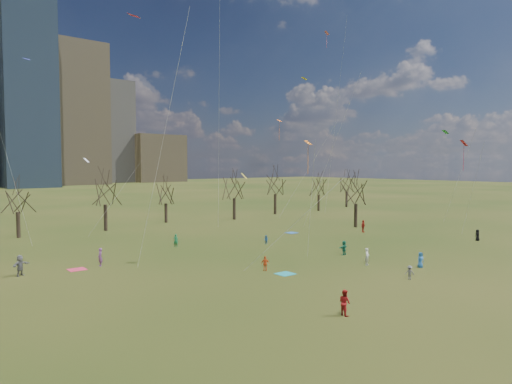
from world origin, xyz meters
TOP-DOWN VIEW (x-y plane):
  - ground at (0.00, 0.00)m, footprint 500.00×500.00m
  - bare_tree_row at (-0.09, 37.22)m, footprint 113.04×29.80m
  - blanket_teal at (-4.79, 1.91)m, footprint 1.60×1.50m
  - blanket_navy at (13.53, 20.07)m, footprint 1.60×1.50m
  - blanket_crimson at (-19.16, 16.03)m, footprint 1.60×1.50m
  - person_0 at (7.38, -4.63)m, footprint 0.83×0.62m
  - person_1 at (4.21, -0.59)m, footprint 0.74×0.62m
  - person_2 at (-9.69, -9.17)m, footprint 0.82×0.97m
  - person_3 at (2.31, -6.59)m, footprint 0.87×0.91m
  - person_4 at (-5.42, 4.03)m, footprint 0.89×0.71m
  - person_5 at (6.53, 4.30)m, footprint 1.55×0.70m
  - person_6 at (27.84, -0.84)m, footprint 0.78×0.88m
  - person_7 at (-16.85, 16.12)m, footprint 0.51×0.71m
  - person_8 at (4.17, 15.03)m, footprint 0.52×0.62m
  - person_10 at (22.29, 13.68)m, footprint 1.15×0.69m
  - person_11 at (-23.99, 16.78)m, footprint 1.84×1.38m
  - person_13 at (-5.60, 20.83)m, footprint 0.69×0.67m
  - kites_airborne at (7.99, 14.25)m, footprint 59.66×35.35m

SIDE VIEW (x-z plane):
  - ground at x=0.00m, z-range 0.00..0.00m
  - blanket_teal at x=-4.79m, z-range 0.00..0.03m
  - blanket_navy at x=13.53m, z-range 0.00..0.03m
  - blanket_crimson at x=-19.16m, z-range 0.00..0.03m
  - person_8 at x=4.17m, z-range 0.00..1.17m
  - person_3 at x=2.31m, z-range 0.00..1.24m
  - person_4 at x=-5.42m, z-range 0.00..1.42m
  - person_6 at x=27.84m, z-range 0.00..1.52m
  - person_0 at x=7.38m, z-range 0.00..1.53m
  - person_13 at x=-5.60m, z-range 0.00..1.59m
  - person_5 at x=6.53m, z-range 0.00..1.61m
  - person_1 at x=4.21m, z-range 0.00..1.73m
  - person_2 at x=-9.69m, z-range 0.00..1.76m
  - person_7 at x=-16.85m, z-range 0.00..1.82m
  - person_10 at x=22.29m, z-range 0.00..1.83m
  - person_11 at x=-23.99m, z-range 0.00..1.93m
  - bare_tree_row at x=-0.09m, z-range 1.37..10.87m
  - kites_airborne at x=7.99m, z-range -3.70..32.43m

